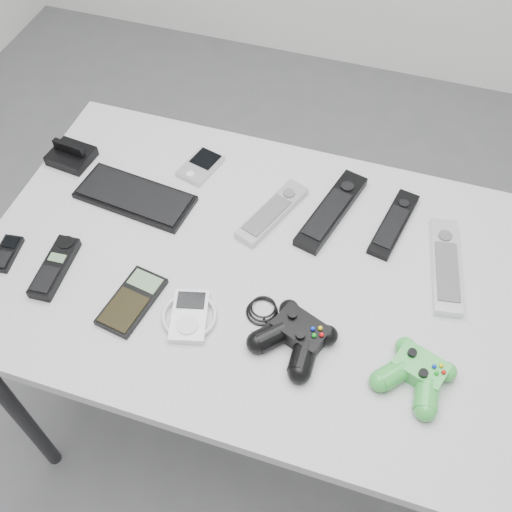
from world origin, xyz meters
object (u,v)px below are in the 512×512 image
(desk, at_px, (257,284))
(remote_black_b, at_px, (394,223))
(pda, at_px, (200,166))
(controller_green, at_px, (417,373))
(remote_black_a, at_px, (332,210))
(mp3_player, at_px, (189,316))
(mobile_phone, at_px, (6,253))
(calculator, at_px, (132,301))
(cordless_handset, at_px, (55,267))
(controller_black, at_px, (296,335))
(remote_silver_a, at_px, (272,212))
(remote_silver_b, at_px, (446,265))
(pda_keyboard, at_px, (135,196))

(desk, distance_m, remote_black_b, 0.32)
(desk, height_order, pda, pda)
(pda, xyz_separation_m, controller_green, (0.56, -0.38, 0.01))
(remote_black_a, xyz_separation_m, mp3_player, (-0.20, -0.35, -0.00))
(remote_black_a, relative_size, mp3_player, 2.16)
(remote_black_a, height_order, mp3_player, remote_black_a)
(mp3_player, bearing_deg, remote_black_a, 45.34)
(remote_black_a, height_order, controller_green, controller_green)
(remote_black_b, bearing_deg, mp3_player, -122.53)
(remote_black_b, xyz_separation_m, controller_green, (0.10, -0.34, 0.01))
(mobile_phone, relative_size, calculator, 0.60)
(remote_black_b, distance_m, cordless_handset, 0.72)
(calculator, bearing_deg, pda, 100.02)
(pda, xyz_separation_m, mp3_player, (0.13, -0.39, 0.00))
(desk, relative_size, mobile_phone, 12.81)
(pda, height_order, cordless_handset, cordless_handset)
(remote_black_a, relative_size, controller_black, 1.04)
(mobile_phone, distance_m, calculator, 0.30)
(remote_silver_a, bearing_deg, cordless_handset, -123.06)
(cordless_handset, xyz_separation_m, controller_black, (0.51, -0.01, 0.01))
(pda, relative_size, remote_silver_b, 0.45)
(pda_keyboard, relative_size, remote_black_a, 1.08)
(desk, distance_m, controller_black, 0.21)
(mobile_phone, xyz_separation_m, mp3_player, (0.42, -0.03, 0.00))
(mp3_player, bearing_deg, desk, 46.86)
(desk, bearing_deg, pda, 133.01)
(remote_black_b, bearing_deg, mobile_phone, -145.62)
(pda_keyboard, bearing_deg, remote_silver_a, 15.04)
(calculator, bearing_deg, pda_keyboard, 122.67)
(desk, bearing_deg, controller_black, -50.27)
(remote_black_b, relative_size, cordless_handset, 1.30)
(pda_keyboard, bearing_deg, remote_silver_b, 7.73)
(desk, bearing_deg, remote_silver_a, 94.45)
(remote_black_a, bearing_deg, remote_silver_b, -1.66)
(remote_black_a, relative_size, cordless_handset, 1.61)
(pda_keyboard, distance_m, remote_silver_b, 0.69)
(pda, relative_size, remote_silver_a, 0.52)
(remote_black_a, xyz_separation_m, controller_green, (0.24, -0.34, 0.01))
(cordless_handset, bearing_deg, controller_black, -4.63)
(pda, distance_m, remote_black_b, 0.46)
(remote_black_a, bearing_deg, remote_silver_a, -145.78)
(remote_silver_b, relative_size, mp3_player, 2.08)
(remote_silver_b, bearing_deg, remote_black_b, 136.25)
(pda_keyboard, distance_m, remote_black_b, 0.57)
(desk, distance_m, calculator, 0.27)
(remote_black_b, height_order, calculator, remote_black_b)
(controller_black, bearing_deg, mp3_player, -154.94)
(desk, relative_size, controller_green, 8.39)
(pda, bearing_deg, remote_black_a, 6.94)
(desk, height_order, controller_black, controller_black)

